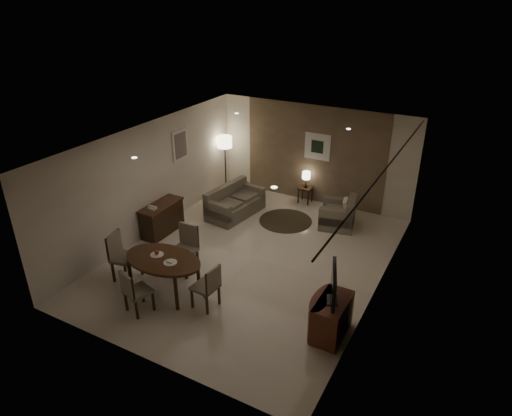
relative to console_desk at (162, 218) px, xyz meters
The scene contains 31 objects.
room_shell 2.70m from the console_desk, ahead, with size 5.50×7.00×2.70m.
taupe_accent 4.39m from the console_desk, 54.45° to the left, with size 3.96×0.03×2.70m, color #7B644C.
curtain_wall 5.26m from the console_desk, ahead, with size 0.08×6.70×2.58m, color beige, non-canonical shape.
curtain_rod 5.64m from the console_desk, ahead, with size 0.03×0.03×6.80m, color black.
art_back_frame 4.49m from the console_desk, 53.18° to the left, with size 0.72×0.03×0.72m, color silver.
art_back_canvas 4.48m from the console_desk, 53.06° to the left, with size 0.34×0.01×0.34m, color black.
art_left_frame 1.92m from the console_desk, 100.85° to the left, with size 0.03×0.60×0.80m, color silver.
art_left_canvas 1.91m from the console_desk, 100.16° to the left, with size 0.01×0.46×0.64m, color gray.
downlight_nl 3.12m from the console_desk, 58.80° to the right, with size 0.10×0.10×0.01m, color white.
downlight_nr 4.87m from the console_desk, 24.83° to the right, with size 0.10×0.10×0.01m, color white.
downlight_fl 3.12m from the console_desk, 58.80° to the left, with size 0.10×0.10×0.01m, color white.
downlight_fr 4.87m from the console_desk, 24.83° to the left, with size 0.10×0.10×0.01m, color white.
console_desk is the anchor object (origin of this frame).
telephone 0.52m from the console_desk, 90.00° to the right, with size 0.20×0.14×0.09m, color white, non-canonical shape.
tv_cabinet 5.11m from the console_desk, 17.05° to the right, with size 0.48×0.90×0.70m, color brown, non-canonical shape.
flat_tv 5.14m from the console_desk, 17.12° to the right, with size 0.06×0.88×0.60m, color black, non-canonical shape.
dining_table 2.47m from the console_desk, 49.93° to the right, with size 1.61×1.01×0.76m, color #482C17, non-canonical shape.
chair_near 3.02m from the console_desk, 59.08° to the right, with size 0.43×0.43×0.89m, color #776E5C, non-canonical shape.
chair_far 1.88m from the console_desk, 37.45° to the right, with size 0.50×0.50×1.03m, color #776E5C, non-canonical shape.
chair_left 2.01m from the console_desk, 71.89° to the right, with size 0.49×0.49×1.01m, color #776E5C, non-canonical shape.
chair_right 3.18m from the console_desk, 36.61° to the right, with size 0.43×0.43×0.90m, color #776E5C, non-canonical shape.
plate_a 2.35m from the console_desk, 52.54° to the right, with size 0.26×0.26×0.02m, color white.
plate_b 2.68m from the console_desk, 46.99° to the right, with size 0.26×0.26×0.02m, color white.
fruit_apple 2.36m from the console_desk, 52.54° to the right, with size 0.09×0.09×0.09m, color #A62513.
napkin 2.68m from the console_desk, 46.99° to the right, with size 0.12×0.08×0.03m, color white.
round_rug 3.12m from the console_desk, 39.42° to the left, with size 1.36×1.36×0.01m, color #3A3521.
sofa 1.99m from the console_desk, 57.64° to the left, with size 0.81×1.62×0.76m, color #776E5C, non-canonical shape.
armchair 4.33m from the console_desk, 32.91° to the left, with size 0.87×0.82×0.77m, color #776E5C, non-canonical shape.
side_table 4.04m from the console_desk, 53.59° to the left, with size 0.36×0.36×0.46m, color #311F10, non-canonical shape.
table_lamp 4.05m from the console_desk, 53.59° to the left, with size 0.22×0.22×0.50m, color #FFEAC1, non-canonical shape.
floor_lamp 2.96m from the console_desk, 90.03° to the left, with size 0.42×0.42×1.65m, color #FFE5B7, non-canonical shape.
Camera 1 is at (4.21, -7.56, 5.46)m, focal length 32.00 mm.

